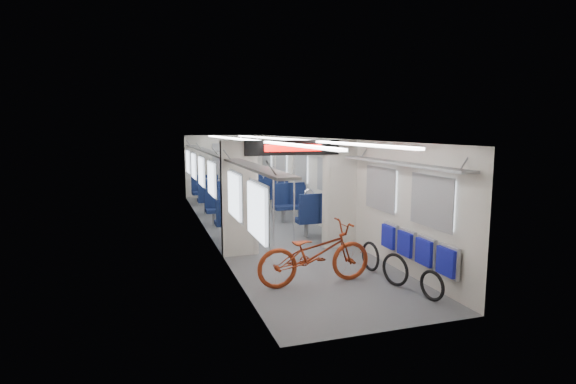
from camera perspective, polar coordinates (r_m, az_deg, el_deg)
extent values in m
plane|color=#515456|center=(11.38, -2.76, -4.84)|extent=(12.00, 12.00, 0.00)
cube|color=beige|center=(10.89, -10.19, 0.62)|extent=(0.02, 12.00, 2.30)
cube|color=beige|center=(11.63, 4.11, 1.19)|extent=(0.02, 12.00, 2.30)
cube|color=beige|center=(17.01, -8.06, 3.29)|extent=(2.90, 0.02, 2.30)
cube|color=beige|center=(5.69, 13.18, -6.22)|extent=(2.90, 0.02, 2.30)
cube|color=silver|center=(11.09, -2.84, 6.83)|extent=(2.90, 12.00, 0.02)
cube|color=white|center=(10.96, -5.64, 6.63)|extent=(0.12, 11.40, 0.04)
cube|color=white|center=(11.25, -0.12, 6.70)|extent=(0.12, 11.40, 0.04)
cube|color=beige|center=(9.02, -6.41, -1.79)|extent=(0.65, 0.18, 2.00)
cube|color=beige|center=(9.71, 6.73, -1.10)|extent=(0.65, 0.18, 2.00)
cube|color=beige|center=(9.18, 0.41, 5.66)|extent=(2.90, 0.18, 0.30)
cylinder|color=beige|center=(9.08, -4.40, -1.69)|extent=(0.20, 0.20, 2.00)
cylinder|color=beige|center=(9.58, 4.96, -1.20)|extent=(0.20, 0.20, 2.00)
cube|color=black|center=(9.08, 0.63, 5.63)|extent=(2.00, 0.03, 0.30)
cube|color=#FF0C07|center=(9.05, 0.68, 5.62)|extent=(1.20, 0.02, 0.14)
cube|color=white|center=(6.19, -3.98, -2.50)|extent=(0.04, 1.00, 0.75)
cube|color=white|center=(7.39, 17.92, -1.15)|extent=(0.04, 1.00, 0.75)
cube|color=white|center=(7.73, -6.83, -0.43)|extent=(0.04, 1.00, 0.75)
cube|color=white|center=(8.72, 11.80, 0.42)|extent=(0.04, 1.00, 0.75)
cube|color=white|center=(10.38, -9.69, 1.66)|extent=(0.04, 1.00, 0.75)
cube|color=white|center=(11.13, 4.94, 2.17)|extent=(0.04, 1.00, 0.75)
cube|color=white|center=(12.25, -10.96, 2.59)|extent=(0.04, 1.00, 0.75)
cube|color=white|center=(12.90, 1.68, 2.99)|extent=(0.04, 1.00, 0.75)
cube|color=white|center=(14.13, -11.89, 3.26)|extent=(0.04, 1.00, 0.75)
cube|color=white|center=(14.70, -0.80, 3.61)|extent=(0.04, 1.00, 0.75)
cube|color=white|center=(15.92, -12.58, 3.76)|extent=(0.04, 1.00, 0.75)
cube|color=white|center=(16.42, -2.64, 4.07)|extent=(0.04, 1.00, 0.75)
cube|color=gray|center=(6.93, -4.41, 3.20)|extent=(0.30, 3.60, 0.04)
cube|color=gray|center=(7.91, 13.83, 3.59)|extent=(0.30, 3.60, 0.04)
cube|color=gray|center=(12.83, -10.68, 5.29)|extent=(0.30, 7.60, 0.04)
cube|color=gray|center=(13.38, 0.22, 5.54)|extent=(0.30, 7.60, 0.04)
cube|color=gray|center=(16.97, -8.02, 2.77)|extent=(0.90, 0.05, 2.00)
imported|color=#953215|center=(7.40, 3.40, -7.80)|extent=(1.97, 0.73, 1.03)
cube|color=gray|center=(7.14, 19.79, -8.30)|extent=(0.06, 0.43, 0.48)
cube|color=#0E1088|center=(7.11, 19.40, -8.36)|extent=(0.06, 0.39, 0.41)
cube|color=gray|center=(7.57, 17.24, -7.27)|extent=(0.06, 0.43, 0.48)
cube|color=#0E1088|center=(7.53, 16.86, -7.32)|extent=(0.06, 0.39, 0.41)
cube|color=gray|center=(8.01, 14.97, -6.34)|extent=(0.06, 0.43, 0.48)
cube|color=#0E1088|center=(7.98, 14.61, -6.39)|extent=(0.06, 0.39, 0.41)
cube|color=gray|center=(8.46, 12.96, -5.51)|extent=(0.06, 0.43, 0.48)
cube|color=#0E1088|center=(8.43, 12.60, -5.54)|extent=(0.06, 0.39, 0.41)
torus|color=black|center=(7.11, 17.81, -11.43)|extent=(0.14, 0.47, 0.47)
torus|color=black|center=(7.58, 13.45, -9.75)|extent=(0.21, 0.53, 0.54)
torus|color=black|center=(8.25, 10.42, -8.19)|extent=(0.09, 0.54, 0.54)
cube|color=#0E193E|center=(10.47, -5.49, -3.75)|extent=(0.43, 0.40, 0.10)
cylinder|color=gray|center=(10.51, -5.47, -4.96)|extent=(0.10, 0.10, 0.35)
cube|color=#0E193E|center=(10.25, -5.32, -2.21)|extent=(0.43, 0.08, 0.53)
torus|color=silver|center=(10.21, -5.34, -0.75)|extent=(0.22, 0.03, 0.22)
cube|color=#0E193E|center=(12.04, -7.16, -2.23)|extent=(0.43, 0.40, 0.10)
cylinder|color=gray|center=(12.08, -7.14, -3.28)|extent=(0.10, 0.10, 0.35)
cube|color=#0E193E|center=(12.15, -7.33, -0.64)|extent=(0.43, 0.08, 0.53)
torus|color=silver|center=(12.11, -7.35, 0.60)|extent=(0.22, 0.03, 0.22)
cube|color=#0E193E|center=(10.38, -8.03, -3.90)|extent=(0.43, 0.40, 0.10)
cylinder|color=gray|center=(10.43, -8.01, -5.11)|extent=(0.10, 0.10, 0.35)
cube|color=#0E193E|center=(10.16, -7.91, -2.35)|extent=(0.43, 0.08, 0.53)
torus|color=silver|center=(10.12, -7.94, -0.87)|extent=(0.22, 0.03, 0.22)
cube|color=#0E193E|center=(11.96, -9.37, -2.34)|extent=(0.43, 0.40, 0.10)
cylinder|color=gray|center=(12.00, -9.35, -3.40)|extent=(0.10, 0.10, 0.35)
cube|color=#0E193E|center=(12.07, -9.52, -0.74)|extent=(0.43, 0.08, 0.53)
torus|color=silver|center=(12.03, -9.55, 0.51)|extent=(0.22, 0.03, 0.22)
cube|color=#0E193E|center=(10.56, 2.33, -3.62)|extent=(0.49, 0.46, 0.10)
cylinder|color=gray|center=(10.61, 2.32, -4.81)|extent=(0.10, 0.10, 0.35)
cube|color=#0E193E|center=(10.32, 2.69, -1.91)|extent=(0.49, 0.09, 0.60)
torus|color=silver|center=(10.27, 2.70, -0.27)|extent=(0.25, 0.03, 0.25)
cube|color=#0E193E|center=(12.28, -0.65, -1.96)|extent=(0.49, 0.46, 0.10)
cylinder|color=gray|center=(12.32, -0.65, -2.99)|extent=(0.10, 0.10, 0.35)
cube|color=#0E193E|center=(12.40, -0.90, -0.23)|extent=(0.49, 0.09, 0.60)
torus|color=silver|center=(12.36, -0.91, 1.15)|extent=(0.25, 0.03, 0.25)
cube|color=#0E193E|center=(10.73, 4.69, -3.46)|extent=(0.49, 0.46, 0.10)
cylinder|color=gray|center=(10.77, 4.68, -4.63)|extent=(0.10, 0.10, 0.35)
cube|color=#0E193E|center=(10.49, 5.10, -1.77)|extent=(0.49, 0.09, 0.60)
torus|color=silver|center=(10.45, 5.12, -0.15)|extent=(0.25, 0.03, 0.25)
cube|color=#0E193E|center=(12.43, 1.42, -1.85)|extent=(0.49, 0.46, 0.10)
cylinder|color=gray|center=(12.47, 1.42, -2.87)|extent=(0.10, 0.10, 0.35)
cube|color=#0E193E|center=(12.55, 1.15, -0.14)|extent=(0.49, 0.09, 0.60)
torus|color=silver|center=(12.51, 1.15, 1.22)|extent=(0.25, 0.03, 0.25)
cube|color=#0E193E|center=(13.78, -8.54, -0.96)|extent=(0.44, 0.41, 0.10)
cylinder|color=gray|center=(13.81, -8.52, -1.88)|extent=(0.10, 0.10, 0.35)
cube|color=#0E193E|center=(13.57, -8.46, 0.25)|extent=(0.44, 0.08, 0.53)
torus|color=silver|center=(13.54, -8.48, 1.37)|extent=(0.22, 0.03, 0.22)
cube|color=#0E193E|center=(15.39, -9.54, -0.05)|extent=(0.44, 0.41, 0.10)
cylinder|color=gray|center=(15.42, -9.52, -0.88)|extent=(0.10, 0.10, 0.35)
cube|color=#0E193E|center=(15.51, -9.65, 1.19)|extent=(0.44, 0.08, 0.53)
torus|color=silver|center=(15.48, -9.68, 2.17)|extent=(0.22, 0.03, 0.22)
cube|color=#0E193E|center=(13.71, -10.48, -1.05)|extent=(0.44, 0.41, 0.10)
cylinder|color=gray|center=(13.75, -10.46, -1.98)|extent=(0.10, 0.10, 0.35)
cube|color=#0E193E|center=(13.50, -10.43, 0.17)|extent=(0.44, 0.08, 0.53)
torus|color=silver|center=(13.47, -10.45, 1.29)|extent=(0.22, 0.03, 0.22)
cube|color=#0E193E|center=(15.33, -11.28, -0.12)|extent=(0.44, 0.41, 0.10)
cylinder|color=gray|center=(15.36, -11.25, -0.95)|extent=(0.10, 0.10, 0.35)
cube|color=#0E193E|center=(15.45, -11.38, 1.12)|extent=(0.44, 0.08, 0.53)
torus|color=silver|center=(15.42, -11.41, 2.10)|extent=(0.22, 0.03, 0.22)
cube|color=#0E193E|center=(14.07, -2.92, -0.69)|extent=(0.45, 0.42, 0.10)
cylinder|color=gray|center=(14.11, -2.91, -1.60)|extent=(0.10, 0.10, 0.35)
cube|color=#0E193E|center=(13.86, -2.74, 0.54)|extent=(0.45, 0.08, 0.55)
torus|color=silver|center=(13.83, -2.75, 1.67)|extent=(0.23, 0.03, 0.23)
cube|color=#0E193E|center=(15.71, -4.52, 0.20)|extent=(0.45, 0.42, 0.10)
cylinder|color=gray|center=(15.74, -4.51, -0.61)|extent=(0.10, 0.10, 0.35)
cube|color=#0E193E|center=(15.84, -4.68, 1.45)|extent=(0.45, 0.08, 0.55)
torus|color=silver|center=(15.81, -4.69, 2.45)|extent=(0.23, 0.03, 0.23)
cube|color=#0E193E|center=(14.20, -1.08, -0.61)|extent=(0.45, 0.42, 0.10)
cylinder|color=gray|center=(14.24, -1.08, -1.50)|extent=(0.10, 0.10, 0.35)
cube|color=#0E193E|center=(13.99, -0.89, 0.61)|extent=(0.45, 0.08, 0.55)
torus|color=silver|center=(13.96, -0.89, 1.74)|extent=(0.23, 0.03, 0.23)
cube|color=#0E193E|center=(15.83, -2.86, 0.28)|extent=(0.45, 0.42, 0.10)
cylinder|color=gray|center=(15.86, -2.86, -0.53)|extent=(0.10, 0.10, 0.35)
cube|color=#0E193E|center=(15.95, -3.03, 1.52)|extent=(0.45, 0.08, 0.55)
torus|color=silver|center=(15.92, -3.04, 2.50)|extent=(0.23, 0.03, 0.23)
cylinder|color=silver|center=(9.63, -1.84, -0.22)|extent=(0.04, 0.04, 2.30)
cylinder|color=silver|center=(9.87, 0.79, -0.01)|extent=(0.04, 0.04, 2.30)
cylinder|color=silver|center=(12.77, -5.94, 1.78)|extent=(0.04, 0.04, 2.30)
cylinder|color=silver|center=(13.19, -3.89, 2.00)|extent=(0.04, 0.04, 2.30)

